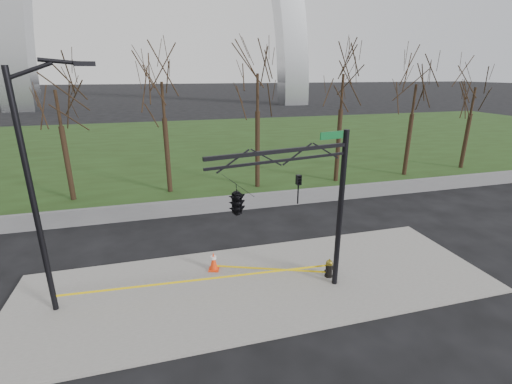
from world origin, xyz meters
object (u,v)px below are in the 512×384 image
object	(u,v)px
street_light	(38,180)
traffic_signal_mast	(259,196)
fire_hydrant	(329,268)
traffic_cone	(214,261)

from	to	relation	value
street_light	traffic_signal_mast	distance (m)	6.80
fire_hydrant	traffic_signal_mast	world-z (taller)	traffic_signal_mast
fire_hydrant	traffic_signal_mast	distance (m)	4.99
traffic_cone	traffic_signal_mast	bearing A→B (deg)	-67.64
street_light	traffic_signal_mast	size ratio (longest dim) A/B	1.37
fire_hydrant	traffic_signal_mast	xyz separation A→B (m)	(-3.19, -1.07, 3.69)
fire_hydrant	street_light	size ratio (longest dim) A/B	0.09
fire_hydrant	traffic_signal_mast	bearing A→B (deg)	-171.45
fire_hydrant	street_light	distance (m)	10.64
traffic_cone	fire_hydrant	bearing A→B (deg)	-21.47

